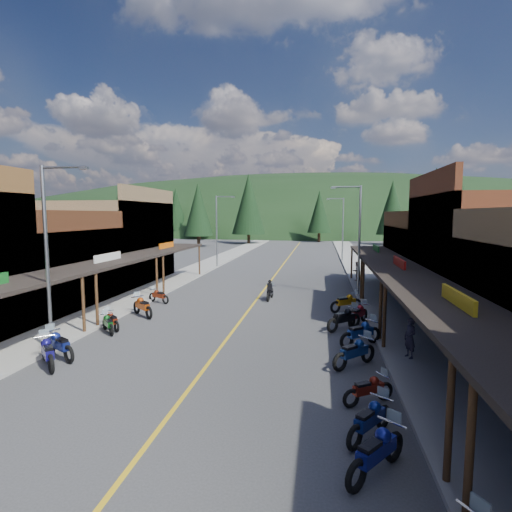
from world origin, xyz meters
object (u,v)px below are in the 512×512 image
at_px(pine_2, 249,204).
at_px(pine_7, 176,209).
at_px(bike_west_8, 142,305).
at_px(bike_east_3, 370,418).
at_px(bike_east_2, 377,450).
at_px(pine_4, 392,208).
at_px(rider_on_bike, 270,292).
at_px(shop_west_2, 36,268).
at_px(pine_11, 435,205).
at_px(bike_west_7, 112,319).
at_px(pedestrian_east_a, 410,338).
at_px(shop_west_3, 112,242).
at_px(bike_west_6, 108,323).
at_px(pine_10, 198,210).
at_px(bike_east_9, 346,301).
at_px(bike_west_5, 59,344).
at_px(bike_west_4, 47,351).
at_px(streetlight_1, 218,228).
at_px(bike_west_9, 159,295).
at_px(pine_1, 199,209).
at_px(bike_east_7, 344,318).
at_px(pine_8, 156,214).
at_px(bike_east_6, 361,332).
at_px(pine_9, 449,212).
at_px(shop_east_2, 499,261).
at_px(streetlight_2, 357,236).
at_px(shop_east_3, 443,259).
at_px(bike_east_4, 368,388).
at_px(bike_east_8, 358,313).
at_px(streetlight_0, 50,250).
at_px(pine_0, 119,212).
at_px(pine_3, 319,212).
at_px(streetlight_3, 342,226).

relative_size(pine_2, pine_7, 1.12).
bearing_deg(bike_west_8, bike_east_3, -93.07).
relative_size(bike_west_8, bike_east_2, 1.04).
xyz_separation_m(pine_4, rider_on_bike, (-17.06, -53.93, -6.65)).
distance_m(shop_west_2, pine_11, 49.79).
bearing_deg(bike_east_3, pine_2, 139.11).
relative_size(bike_west_7, pedestrian_east_a, 1.13).
bearing_deg(shop_west_3, bike_west_6, -61.91).
xyz_separation_m(pine_10, bike_east_9, (23.98, -46.56, -6.14)).
distance_m(bike_west_5, bike_east_2, 13.19).
xyz_separation_m(pine_2, bike_east_9, (15.98, -54.56, -7.34)).
bearing_deg(bike_west_4, streetlight_1, 47.22).
relative_size(bike_west_9, rider_on_bike, 0.95).
relative_size(pine_1, bike_west_8, 5.35).
bearing_deg(bike_east_7, pine_8, 170.26).
distance_m(pine_8, bike_east_2, 59.42).
xyz_separation_m(pine_7, bike_west_4, (25.90, -83.58, -6.58)).
bearing_deg(shop_west_3, bike_east_2, -50.41).
bearing_deg(bike_east_6, bike_west_9, -158.29).
relative_size(pine_11, bike_east_2, 5.51).
bearing_deg(bike_west_6, pine_11, 14.30).
bearing_deg(bike_east_7, pine_9, 114.06).
distance_m(pine_11, bike_east_6, 43.77).
bearing_deg(pine_7, bike_west_5, -72.70).
bearing_deg(shop_east_2, streetlight_2, 137.32).
bearing_deg(shop_east_3, bike_east_4, -111.32).
distance_m(shop_east_2, bike_east_6, 9.36).
xyz_separation_m(bike_east_2, bike_east_8, (0.74, 12.90, -0.01)).
height_order(streetlight_0, pine_9, pine_9).
bearing_deg(bike_east_3, streetlight_0, -164.31).
bearing_deg(pine_10, bike_east_2, -69.15).
bearing_deg(bike_east_8, pine_9, 97.88).
bearing_deg(pine_9, pine_1, 152.49).
bearing_deg(bike_east_3, shop_west_2, -176.35).
height_order(bike_west_7, bike_east_6, bike_east_6).
distance_m(shop_west_2, bike_west_7, 8.74).
distance_m(pine_0, bike_east_4, 84.54).
xyz_separation_m(pine_7, bike_east_3, (37.75, -86.75, -6.65)).
distance_m(pine_10, pedestrian_east_a, 60.78).
bearing_deg(streetlight_2, shop_west_3, 170.96).
relative_size(pine_3, pine_11, 0.89).
height_order(pine_1, bike_east_6, pine_1).
xyz_separation_m(shop_west_2, shop_west_3, (-0.03, 9.60, 0.99)).
bearing_deg(bike_east_8, bike_west_6, -134.66).
relative_size(bike_east_3, bike_east_6, 0.88).
bearing_deg(pine_4, rider_on_bike, -107.55).
bearing_deg(streetlight_3, bike_east_4, -91.49).
bearing_deg(pedestrian_east_a, bike_west_4, -102.17).
xyz_separation_m(pine_8, rider_on_bike, (22.94, -33.93, -5.39)).
distance_m(streetlight_2, pine_4, 53.23).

